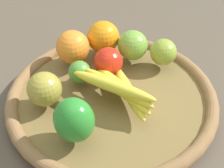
% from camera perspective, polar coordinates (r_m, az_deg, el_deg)
% --- Properties ---
extents(ground_plane, '(2.40, 2.40, 0.00)m').
position_cam_1_polar(ground_plane, '(0.74, 0.00, -3.50)').
color(ground_plane, brown).
rests_on(ground_plane, ground).
extents(basket, '(0.47, 0.47, 0.04)m').
position_cam_1_polar(basket, '(0.73, 0.00, -2.39)').
color(basket, olive).
rests_on(basket, ground_plane).
extents(orange_1, '(0.10, 0.10, 0.08)m').
position_cam_1_polar(orange_1, '(0.78, -7.07, 6.60)').
color(orange_1, orange).
rests_on(orange_1, basket).
extents(banana_bunch, '(0.16, 0.19, 0.06)m').
position_cam_1_polar(banana_bunch, '(0.67, 1.42, -0.71)').
color(banana_bunch, yellow).
rests_on(banana_bunch, basket).
extents(lime_0, '(0.06, 0.06, 0.05)m').
position_cam_1_polar(lime_0, '(0.73, -5.84, 2.20)').
color(lime_0, '#509537').
rests_on(lime_0, basket).
extents(apple_1, '(0.09, 0.09, 0.07)m').
position_cam_1_polar(apple_1, '(0.68, -12.02, -0.89)').
color(apple_1, '#A49537').
rests_on(apple_1, basket).
extents(apple_0, '(0.09, 0.09, 0.07)m').
position_cam_1_polar(apple_0, '(0.78, 9.19, 5.67)').
color(apple_0, '#8DA735').
rests_on(apple_0, basket).
extents(apple_3, '(0.09, 0.09, 0.07)m').
position_cam_1_polar(apple_3, '(0.74, -0.67, 4.01)').
color(apple_3, red).
rests_on(apple_3, basket).
extents(orange_0, '(0.11, 0.11, 0.08)m').
position_cam_1_polar(orange_0, '(0.81, -1.58, 8.41)').
color(orange_0, orange).
rests_on(orange_0, basket).
extents(apple_2, '(0.10, 0.10, 0.07)m').
position_cam_1_polar(apple_2, '(0.79, 3.99, 6.89)').
color(apple_2, '#77AB3B').
rests_on(apple_2, basket).
extents(bell_pepper, '(0.09, 0.09, 0.09)m').
position_cam_1_polar(bell_pepper, '(0.59, -6.83, -6.43)').
color(bell_pepper, '#2C8C2D').
rests_on(bell_pepper, basket).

